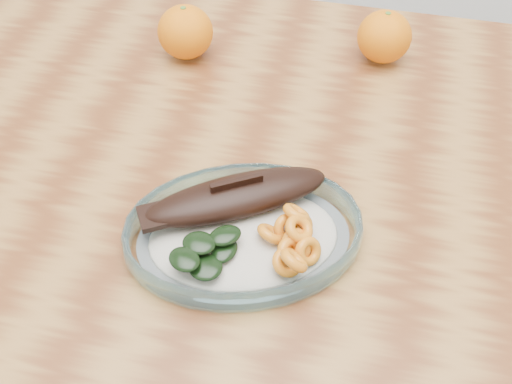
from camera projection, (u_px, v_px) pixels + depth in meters
The scene contains 4 objects.
dining_table at pixel (250, 208), 0.89m from camera, with size 1.20×0.80×0.75m.
plated_meal at pixel (243, 230), 0.71m from camera, with size 0.61×0.61×0.08m.
orange_left at pixel (185, 32), 0.94m from camera, with size 0.08×0.08×0.08m, color orange.
orange_right at pixel (384, 37), 0.93m from camera, with size 0.08×0.08×0.08m, color orange.
Camera 1 is at (0.15, -0.58, 1.31)m, focal length 45.00 mm.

